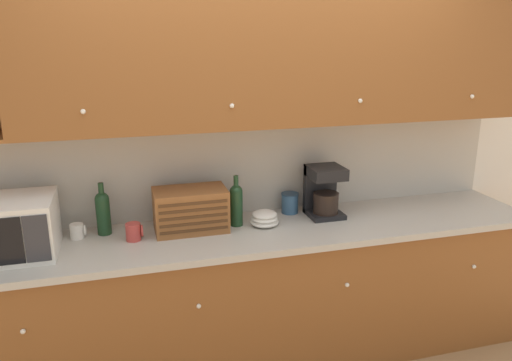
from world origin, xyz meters
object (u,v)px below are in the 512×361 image
at_px(bread_box, 191,210).
at_px(bowl_stack_on_counter, 264,218).
at_px(microwave, 3,228).
at_px(mug_blue_second, 78,231).
at_px(coffee_maker, 324,191).
at_px(mug, 134,232).
at_px(wine_bottle, 236,203).
at_px(second_wine_bottle, 103,211).
at_px(storage_canister, 290,203).

relative_size(bread_box, bowl_stack_on_counter, 2.46).
bearing_deg(bowl_stack_on_counter, microwave, -178.49).
bearing_deg(bread_box, mug_blue_second, 175.78).
distance_m(mug_blue_second, coffee_maker, 1.52).
relative_size(mug, coffee_maker, 0.31).
relative_size(mug_blue_second, wine_bottle, 0.28).
bearing_deg(mug, mug_blue_second, 159.80).
bearing_deg(coffee_maker, bowl_stack_on_counter, -169.91).
distance_m(bread_box, coffee_maker, 0.87).
xyz_separation_m(second_wine_bottle, storage_canister, (1.17, 0.05, -0.07)).
bearing_deg(bowl_stack_on_counter, mug, -178.89).
relative_size(microwave, storage_canister, 3.95).
height_order(bowl_stack_on_counter, coffee_maker, coffee_maker).
relative_size(mug_blue_second, bowl_stack_on_counter, 0.50).
bearing_deg(mug, storage_canister, 10.68).
bearing_deg(bread_box, wine_bottle, 0.34).
height_order(second_wine_bottle, mug, second_wine_bottle).
distance_m(mug, storage_canister, 1.03).
bearing_deg(bowl_stack_on_counter, second_wine_bottle, 172.18).
distance_m(bowl_stack_on_counter, storage_canister, 0.29).
height_order(storage_canister, coffee_maker, coffee_maker).
bearing_deg(mug_blue_second, storage_canister, 3.27).
xyz_separation_m(wine_bottle, storage_canister, (0.39, 0.12, -0.08)).
xyz_separation_m(storage_canister, coffee_maker, (0.19, -0.10, 0.10)).
bearing_deg(coffee_maker, storage_canister, 152.82).
relative_size(mug_blue_second, storage_canister, 0.66).
bearing_deg(bowl_stack_on_counter, wine_bottle, 162.02).
bearing_deg(mug_blue_second, mug, -20.20).
height_order(microwave, second_wine_bottle, second_wine_bottle).
xyz_separation_m(bowl_stack_on_counter, coffee_maker, (0.42, 0.07, 0.12)).
bearing_deg(bowl_stack_on_counter, coffee_maker, 10.09).
distance_m(microwave, bowl_stack_on_counter, 1.45).
distance_m(mug_blue_second, mug, 0.33).
xyz_separation_m(bowl_stack_on_counter, storage_canister, (0.23, 0.17, 0.02)).
relative_size(mug_blue_second, bread_box, 0.21).
distance_m(mug, bread_box, 0.35).
relative_size(second_wine_bottle, storage_canister, 2.34).
bearing_deg(mug, bowl_stack_on_counter, 1.11).
bearing_deg(microwave, storage_canister, 7.26).
bearing_deg(bowl_stack_on_counter, mug_blue_second, 174.80).
bearing_deg(mug_blue_second, bowl_stack_on_counter, -5.20).
bearing_deg(second_wine_bottle, bread_box, -8.87).
height_order(second_wine_bottle, bowl_stack_on_counter, second_wine_bottle).
xyz_separation_m(bread_box, coffee_maker, (0.87, 0.02, 0.04)).
distance_m(mug_blue_second, bowl_stack_on_counter, 1.10).
xyz_separation_m(microwave, bread_box, (1.00, 0.09, -0.03)).
xyz_separation_m(second_wine_bottle, wine_bottle, (0.78, -0.08, 0.00)).
bearing_deg(bowl_stack_on_counter, storage_canister, 37.76).
distance_m(mug_blue_second, wine_bottle, 0.94).
xyz_separation_m(mug, bread_box, (0.34, 0.07, 0.08)).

